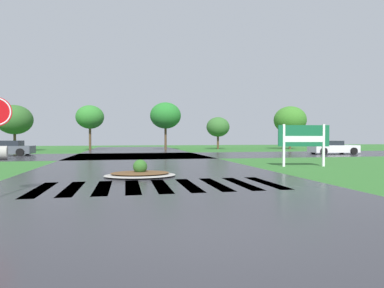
{
  "coord_description": "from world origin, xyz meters",
  "views": [
    {
      "loc": [
        -1.11,
        -4.53,
        1.55
      ],
      "look_at": [
        2.59,
        13.54,
        1.18
      ],
      "focal_mm": 30.43,
      "sensor_mm": 36.0,
      "label": 1
    }
  ],
  "objects_px": {
    "estate_billboard": "(304,138)",
    "car_blue_compact": "(332,148)",
    "median_island": "(140,173)",
    "car_silver_hatch": "(5,148)"
  },
  "relations": [
    {
      "from": "median_island",
      "to": "car_silver_hatch",
      "type": "relative_size",
      "value": 0.62
    },
    {
      "from": "estate_billboard",
      "to": "median_island",
      "type": "relative_size",
      "value": 0.97
    },
    {
      "from": "median_island",
      "to": "car_silver_hatch",
      "type": "bearing_deg",
      "value": 121.4
    },
    {
      "from": "estate_billboard",
      "to": "car_blue_compact",
      "type": "distance_m",
      "value": 14.88
    },
    {
      "from": "car_blue_compact",
      "to": "car_silver_hatch",
      "type": "relative_size",
      "value": 0.96
    },
    {
      "from": "estate_billboard",
      "to": "median_island",
      "type": "distance_m",
      "value": 9.33
    },
    {
      "from": "median_island",
      "to": "car_blue_compact",
      "type": "relative_size",
      "value": 0.64
    },
    {
      "from": "estate_billboard",
      "to": "car_silver_hatch",
      "type": "distance_m",
      "value": 24.33
    },
    {
      "from": "estate_billboard",
      "to": "car_blue_compact",
      "type": "bearing_deg",
      "value": -120.75
    },
    {
      "from": "car_blue_compact",
      "to": "estate_billboard",
      "type": "bearing_deg",
      "value": -124.75
    }
  ]
}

